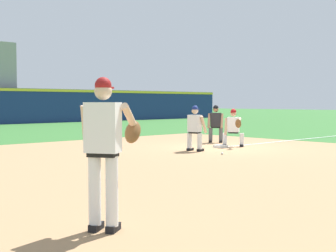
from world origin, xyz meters
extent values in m
plane|color=#336B2D|center=(0.00, 0.00, 0.00)|extent=(160.00, 160.00, 0.00)
cube|color=#A87F56|center=(-4.52, -2.97, 0.00)|extent=(18.00, 18.00, 0.01)
cube|color=white|center=(0.00, 0.00, 0.04)|extent=(0.38, 0.38, 0.09)
sphere|color=white|center=(-1.63, -1.47, 0.04)|extent=(0.07, 0.07, 0.07)
cube|color=black|center=(-9.07, -5.82, 0.04)|extent=(0.28, 0.23, 0.09)
cylinder|color=white|center=(-9.11, -5.84, 0.50)|extent=(0.15, 0.15, 0.84)
cube|color=black|center=(-8.95, -6.01, 0.04)|extent=(0.28, 0.23, 0.09)
cylinder|color=white|center=(-8.99, -6.03, 0.50)|extent=(0.15, 0.15, 0.84)
cube|color=black|center=(-9.05, -5.94, 0.94)|extent=(0.35, 0.39, 0.06)
cube|color=white|center=(-9.05, -5.94, 1.26)|extent=(0.42, 0.47, 0.60)
sphere|color=#DBB28E|center=(-9.03, -5.92, 1.69)|extent=(0.21, 0.21, 0.21)
sphere|color=maroon|center=(-9.03, -5.92, 1.76)|extent=(0.20, 0.20, 0.20)
cube|color=maroon|center=(-8.95, -5.87, 1.74)|extent=(0.19, 0.20, 0.02)
cylinder|color=#DBB28E|center=(-9.12, -5.69, 1.23)|extent=(0.21, 0.18, 0.59)
cylinder|color=#DBB28E|center=(-8.66, -5.98, 1.35)|extent=(0.49, 0.36, 0.41)
ellipsoid|color=brown|center=(-8.59, -5.94, 1.19)|extent=(0.36, 0.33, 0.34)
cube|color=black|center=(0.72, -0.35, 0.04)|extent=(0.28, 0.23, 0.09)
cylinder|color=white|center=(0.75, -0.33, 0.28)|extent=(0.15, 0.15, 0.40)
cube|color=black|center=(0.41, 0.16, 0.04)|extent=(0.28, 0.23, 0.09)
cylinder|color=white|center=(0.44, 0.18, 0.28)|extent=(0.15, 0.15, 0.40)
cube|color=black|center=(0.60, -0.07, 0.50)|extent=(0.35, 0.39, 0.06)
cube|color=white|center=(0.60, -0.07, 0.78)|extent=(0.41, 0.47, 0.52)
sphere|color=tan|center=(0.58, -0.08, 1.17)|extent=(0.21, 0.21, 0.21)
sphere|color=maroon|center=(0.58, -0.08, 1.24)|extent=(0.20, 0.20, 0.20)
cube|color=maroon|center=(0.50, -0.13, 1.22)|extent=(0.18, 0.20, 0.02)
cylinder|color=tan|center=(0.37, -0.50, 0.92)|extent=(0.55, 0.38, 0.24)
cylinder|color=tan|center=(0.38, 0.09, 0.72)|extent=(0.25, 0.20, 0.58)
ellipsoid|color=brown|center=(0.19, -0.61, 0.85)|extent=(0.29, 0.28, 0.35)
cube|color=black|center=(-1.51, -0.01, 0.04)|extent=(0.27, 0.15, 0.09)
cylinder|color=white|center=(-1.55, -0.02, 0.33)|extent=(0.15, 0.15, 0.50)
cube|color=black|center=(-1.45, -0.41, 0.04)|extent=(0.27, 0.15, 0.09)
cylinder|color=white|center=(-1.49, -0.42, 0.33)|extent=(0.15, 0.15, 0.50)
cube|color=black|center=(-1.52, -0.22, 0.60)|extent=(0.25, 0.36, 0.06)
cube|color=white|center=(-1.52, -0.22, 0.89)|extent=(0.29, 0.43, 0.54)
sphere|color=#DBB28E|center=(-1.50, -0.21, 1.29)|extent=(0.21, 0.21, 0.21)
sphere|color=navy|center=(-1.50, -0.21, 1.36)|extent=(0.20, 0.20, 0.20)
cube|color=navy|center=(-1.41, -0.20, 1.34)|extent=(0.13, 0.18, 0.02)
cylinder|color=#DBB28E|center=(-1.41, 0.05, 0.86)|extent=(0.34, 0.14, 0.56)
cylinder|color=#DBB28E|center=(-1.34, -0.44, 0.86)|extent=(0.34, 0.14, 0.56)
cube|color=black|center=(1.46, 1.24, 0.04)|extent=(0.28, 0.24, 0.09)
cylinder|color=#515154|center=(1.49, 1.26, 0.33)|extent=(0.15, 0.15, 0.50)
cube|color=black|center=(1.23, 1.57, 0.04)|extent=(0.28, 0.24, 0.09)
cylinder|color=#515154|center=(1.26, 1.59, 0.33)|extent=(0.15, 0.15, 0.50)
cube|color=black|center=(1.37, 1.43, 0.60)|extent=(0.36, 0.39, 0.06)
cube|color=#232326|center=(1.37, 1.43, 0.89)|extent=(0.43, 0.47, 0.54)
sphere|color=#9E7051|center=(1.36, 1.42, 1.29)|extent=(0.21, 0.21, 0.21)
sphere|color=black|center=(1.36, 1.42, 1.36)|extent=(0.20, 0.20, 0.20)
cube|color=black|center=(1.29, 1.36, 1.34)|extent=(0.19, 0.20, 0.02)
cylinder|color=#9E7051|center=(1.40, 1.14, 0.86)|extent=(0.32, 0.26, 0.56)
cylinder|color=#9E7051|center=(1.11, 1.55, 0.86)|extent=(0.32, 0.26, 0.56)
cube|color=#286B42|center=(2.60, 23.47, 2.94)|extent=(0.47, 0.20, 0.44)
camera|label=1|loc=(-12.25, -10.53, 1.56)|focal=50.00mm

